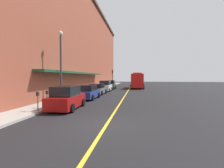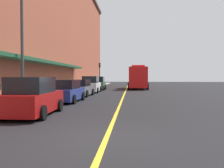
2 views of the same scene
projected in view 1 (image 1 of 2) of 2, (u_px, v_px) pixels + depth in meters
ground_plane at (129, 90)px, 33.64m from camera, size 112.00×112.00×0.00m
sidewalk_left at (98, 89)px, 34.54m from camera, size 2.40×70.00×0.15m
lane_center_stripe at (129, 90)px, 33.63m from camera, size 0.16×70.00×0.01m
brick_building_left at (59, 43)px, 34.32m from camera, size 14.75×64.00×18.61m
parked_car_0 at (67, 98)px, 13.35m from camera, size 2.13×4.44×1.81m
parked_car_1 at (88, 92)px, 19.41m from camera, size 2.05×4.39×1.60m
parked_car_2 at (98, 89)px, 24.63m from camera, size 2.14×4.21×1.55m
parked_car_3 at (105, 86)px, 29.99m from camera, size 2.06×4.33×1.88m
parked_car_4 at (111, 85)px, 35.60m from camera, size 2.06×4.39×1.84m
fire_truck at (137, 81)px, 37.68m from camera, size 2.92×8.41×3.41m
parking_meter_0 at (38, 98)px, 11.95m from camera, size 0.14×0.18×1.33m
parking_meter_1 at (89, 87)px, 24.78m from camera, size 0.14×0.18×1.33m
parking_meter_2 at (47, 96)px, 13.19m from camera, size 0.14×0.18×1.33m
street_lamp_left at (61, 58)px, 16.88m from camera, size 0.44×0.44×6.94m
traffic_light_near at (113, 75)px, 48.06m from camera, size 0.38×0.36×4.30m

